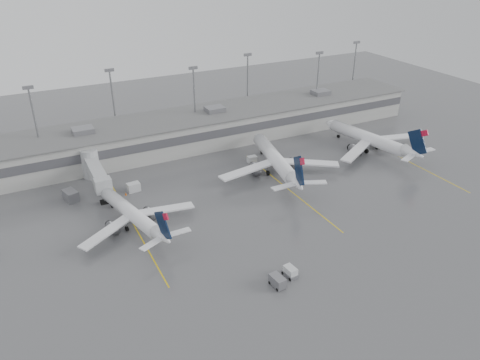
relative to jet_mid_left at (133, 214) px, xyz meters
name	(u,v)px	position (x,y,z in m)	size (l,w,h in m)	color
ground	(275,271)	(17.51, -24.33, -2.76)	(260.00, 260.00, 0.00)	#535355
terminal	(163,134)	(17.50, 33.65, 1.41)	(152.00, 17.00, 9.45)	#A0A09B
light_masts	(154,100)	(17.51, 39.42, 9.27)	(142.40, 8.00, 20.60)	gray
jet_bridge_right	(94,169)	(-2.99, 21.39, 1.11)	(4.00, 17.20, 7.00)	#A0A3A5
stand_markings	(217,206)	(17.51, -0.33, -2.75)	(105.25, 40.00, 0.01)	yellow
jet_mid_left	(133,214)	(0.00, 0.00, 0.00)	(23.79, 26.99, 8.87)	white
jet_mid_right	(277,160)	(36.81, 7.75, 0.59)	(29.12, 32.96, 10.77)	white
jet_far_right	(371,139)	(65.93, 8.01, 0.50)	(28.47, 32.20, 10.50)	white
baggage_tug	(290,273)	(19.01, -26.59, -2.08)	(2.01, 2.87, 1.74)	silver
baggage_cart	(277,281)	(15.81, -27.79, -1.80)	(1.92, 3.02, 1.84)	slate
gse_uld_b	(134,187)	(3.82, 14.25, -1.79)	(2.74, 1.83, 1.94)	silver
gse_uld_c	(252,159)	(34.50, 15.73, -1.95)	(2.28, 1.52, 1.61)	silver
gse_loader	(71,196)	(-9.32, 16.28, -1.62)	(2.28, 3.64, 2.28)	slate
cone_b	(126,194)	(1.71, 13.18, -2.43)	(0.41, 0.41, 0.65)	#FC6105
cone_c	(274,165)	(38.22, 11.19, -2.37)	(0.49, 0.49, 0.78)	#FC6105
cone_d	(360,148)	(64.02, 9.86, -2.43)	(0.41, 0.41, 0.65)	#FC6105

